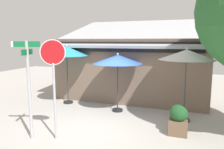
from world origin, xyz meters
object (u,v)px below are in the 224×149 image
Objects in this scene: patio_umbrella_royal_blue_center at (118,60)px; street_sign_post at (29,81)px; stop_sign at (54,72)px; sidewalk_planter at (178,120)px; patio_umbrella_teal_left at (67,52)px; patio_umbrella_ivory_right at (187,56)px.

street_sign_post is at bearing -115.82° from patio_umbrella_royal_blue_center.
stop_sign reaches higher than sidewalk_planter.
sidewalk_planter is at bearing 24.56° from stop_sign.
patio_umbrella_royal_blue_center is at bearing 73.38° from stop_sign.
patio_umbrella_ivory_right is at bearing -6.96° from patio_umbrella_teal_left.
patio_umbrella_royal_blue_center reaches higher than sidewalk_planter.
stop_sign is 4.55m from patio_umbrella_ivory_right.
patio_umbrella_teal_left is 1.12× the size of patio_umbrella_royal_blue_center.
patio_umbrella_ivory_right reaches higher than sidewalk_planter.
patio_umbrella_ivory_right is at bearing 84.12° from sidewalk_planter.
street_sign_post is 1.07× the size of patio_umbrella_teal_left.
stop_sign is at bearing -106.62° from patio_umbrella_royal_blue_center.
patio_umbrella_ivory_right is at bearing 35.76° from street_sign_post.
patio_umbrella_royal_blue_center is at bearing 64.18° from street_sign_post.
patio_umbrella_teal_left reaches higher than patio_umbrella_royal_blue_center.
stop_sign is 4.08m from sidewalk_planter.
sidewalk_planter is at bearing 23.69° from street_sign_post.
stop_sign is 1.08× the size of patio_umbrella_teal_left.
patio_umbrella_teal_left is at bearing 115.48° from stop_sign.
stop_sign reaches higher than patio_umbrella_teal_left.
street_sign_post is 0.99× the size of stop_sign.
stop_sign is 3.23m from patio_umbrella_royal_blue_center.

